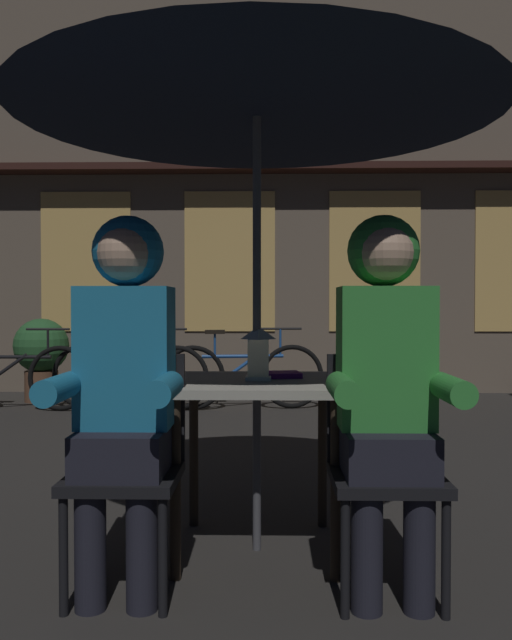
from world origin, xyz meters
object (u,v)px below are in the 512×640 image
at_px(cafe_table, 257,403).
at_px(book, 278,375).
at_px(bicycle_nearest, 10,376).
at_px(bicycle_second, 129,375).
at_px(lantern, 258,352).
at_px(patio_umbrella, 257,72).
at_px(bicycle_third, 242,375).
at_px(chair_left, 128,457).
at_px(chair_right, 383,458).
at_px(person_left_hooded, 124,364).
at_px(potted_plant, 41,352).
at_px(person_right_hooded, 386,364).

relative_size(cafe_table, book, 3.70).
relative_size(bicycle_nearest, bicycle_second, 1.01).
bearing_deg(lantern, patio_umbrella, 174.85).
bearing_deg(bicycle_third, bicycle_nearest, -176.78).
xyz_separation_m(chair_left, chair_right, (0.96, 0.00, 0.00)).
distance_m(cafe_table, bicycle_second, 4.05).
height_order(cafe_table, person_left_hooded, person_left_hooded).
bearing_deg(book, bicycle_second, 102.39).
height_order(patio_umbrella, bicycle_nearest, patio_umbrella).
distance_m(chair_left, bicycle_second, 4.27).
distance_m(person_left_hooded, potted_plant, 5.15).
bearing_deg(potted_plant, person_right_hooded, -58.15).
bearing_deg(person_right_hooded, book, 126.75).
xyz_separation_m(lantern, bicycle_third, (-0.22, 3.81, -0.51)).
height_order(person_right_hooded, book, person_right_hooded).
xyz_separation_m(person_left_hooded, potted_plant, (-1.99, 4.74, -0.30)).
bearing_deg(cafe_table, lantern, -5.15).
height_order(lantern, bicycle_nearest, lantern).
bearing_deg(potted_plant, person_left_hooded, -67.28).
bearing_deg(bicycle_second, potted_plant, 154.51).
bearing_deg(cafe_table, potted_plant, 119.74).
bearing_deg(cafe_table, bicycle_second, 109.96).
xyz_separation_m(cafe_table, person_right_hooded, (0.48, -0.43, 0.21)).
bearing_deg(chair_right, chair_left, 180.00).
bearing_deg(book, person_right_hooded, -62.52).
height_order(cafe_table, potted_plant, potted_plant).
bearing_deg(bicycle_nearest, chair_right, -53.07).
distance_m(cafe_table, person_right_hooded, 0.67).
xyz_separation_m(patio_umbrella, person_left_hooded, (-0.48, -0.43, -1.21)).
xyz_separation_m(bicycle_third, book, (0.31, -3.71, 0.41)).
relative_size(cafe_table, patio_umbrella, 0.32).
relative_size(book, potted_plant, 0.22).
height_order(chair_right, bicycle_third, chair_right).
xyz_separation_m(chair_right, person_left_hooded, (-0.96, -0.06, 0.36)).
distance_m(bicycle_nearest, bicycle_second, 1.19).
distance_m(bicycle_nearest, potted_plant, 0.68).
bearing_deg(book, chair_right, -59.30).
height_order(cafe_table, chair_right, chair_right).
relative_size(person_right_hooded, bicycle_third, 0.84).
distance_m(chair_left, person_left_hooded, 0.36).
relative_size(chair_left, bicycle_nearest, 0.52).
bearing_deg(chair_left, chair_right, 0.00).
bearing_deg(bicycle_nearest, person_right_hooded, -53.46).
bearing_deg(book, patio_umbrella, -142.84).
bearing_deg(bicycle_nearest, potted_plant, 81.55).
relative_size(lantern, book, 1.16).
bearing_deg(potted_plant, bicycle_second, -25.49).
distance_m(chair_left, bicycle_nearest, 4.55).
relative_size(chair_right, person_left_hooded, 0.62).
bearing_deg(book, lantern, -140.62).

